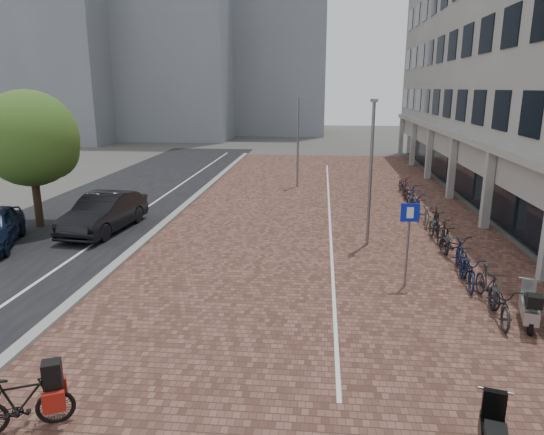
{
  "coord_description": "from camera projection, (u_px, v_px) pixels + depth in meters",
  "views": [
    {
      "loc": [
        1.73,
        -11.31,
        5.89
      ],
      "look_at": [
        0.0,
        6.0,
        1.3
      ],
      "focal_mm": 32.56,
      "sensor_mm": 36.0,
      "label": 1
    }
  ],
  "objects": [
    {
      "name": "ground",
      "position": [
        249.0,
        326.0,
        12.55
      ],
      "size": [
        140.0,
        140.0,
        0.0
      ],
      "primitive_type": "plane",
      "color": "#474442",
      "rests_on": "ground"
    },
    {
      "name": "bike_row",
      "position": [
        432.0,
        221.0,
        20.51
      ],
      "size": [
        1.2,
        18.1,
        1.05
      ],
      "color": "black",
      "rests_on": "ground"
    },
    {
      "name": "car_dark",
      "position": [
        104.0,
        213.0,
        20.7
      ],
      "size": [
        2.15,
        5.03,
        1.61
      ],
      "primitive_type": "imported",
      "rotation": [
        0.0,
        0.0,
        -0.09
      ],
      "color": "black",
      "rests_on": "ground"
    },
    {
      "name": "hero_bike",
      "position": [
        21.0,
        403.0,
        8.62
      ],
      "size": [
        1.82,
        1.18,
        1.25
      ],
      "rotation": [
        0.0,
        0.0,
        2.0
      ],
      "color": "black",
      "rests_on": "ground"
    },
    {
      "name": "scooter_front",
      "position": [
        529.0,
        306.0,
        12.47
      ],
      "size": [
        0.9,
        1.67,
        1.09
      ],
      "primitive_type": null,
      "rotation": [
        0.0,
        0.0,
        -0.27
      ],
      "color": "#A0A0A5",
      "rests_on": "ground"
    },
    {
      "name": "plaza_brick",
      "position": [
        325.0,
        213.0,
        23.9
      ],
      "size": [
        14.5,
        42.0,
        0.04
      ],
      "primitive_type": "cube",
      "color": "brown",
      "rests_on": "ground"
    },
    {
      "name": "street_tree",
      "position": [
        34.0,
        141.0,
        20.74
      ],
      "size": [
        4.02,
        4.02,
        5.85
      ],
      "color": "#382619",
      "rests_on": "ground"
    },
    {
      "name": "lamp_near",
      "position": [
        370.0,
        176.0,
        18.33
      ],
      "size": [
        0.12,
        0.12,
        5.45
      ],
      "primitive_type": "cylinder",
      "color": "slate",
      "rests_on": "ground"
    },
    {
      "name": "bg_towers",
      "position": [
        186.0,
        16.0,
        57.45
      ],
      "size": [
        33.0,
        23.0,
        32.0
      ],
      "color": "gray",
      "rests_on": "ground"
    },
    {
      "name": "street_asphalt",
      "position": [
        107.0,
        208.0,
        24.96
      ],
      "size": [
        8.0,
        50.0,
        0.03
      ],
      "primitive_type": "cube",
      "color": "black",
      "rests_on": "ground"
    },
    {
      "name": "curb",
      "position": [
        182.0,
        208.0,
        24.57
      ],
      "size": [
        0.35,
        42.0,
        0.14
      ],
      "primitive_type": "cube",
      "color": "gray",
      "rests_on": "ground"
    },
    {
      "name": "parking_line",
      "position": [
        329.0,
        212.0,
        23.87
      ],
      "size": [
        0.1,
        30.0,
        0.0
      ],
      "primitive_type": "cube",
      "color": "white",
      "rests_on": "plaza_brick"
    },
    {
      "name": "parking_sign",
      "position": [
        409.0,
        231.0,
        14.56
      ],
      "size": [
        0.55,
        0.11,
        2.63
      ],
      "rotation": [
        0.0,
        0.0,
        0.1
      ],
      "color": "slate",
      "rests_on": "ground"
    },
    {
      "name": "lamp_far",
      "position": [
        298.0,
        143.0,
        29.49
      ],
      "size": [
        0.12,
        0.12,
        5.41
      ],
      "primitive_type": "cylinder",
      "color": "gray",
      "rests_on": "ground"
    },
    {
      "name": "lane_line",
      "position": [
        146.0,
        208.0,
        24.76
      ],
      "size": [
        0.12,
        44.0,
        0.0
      ],
      "primitive_type": "cube",
      "color": "white",
      "rests_on": "street_asphalt"
    }
  ]
}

